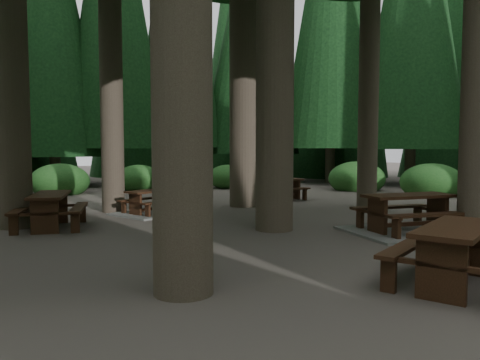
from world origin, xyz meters
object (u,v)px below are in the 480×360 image
picnic_table_a (408,219)px  picnic_table_b (50,205)px  picnic_table_e (456,246)px  picnic_table_c (154,206)px  picnic_table_d (280,186)px

picnic_table_a → picnic_table_b: size_ratio=1.30×
picnic_table_b → picnic_table_e: (3.92, -7.52, 0.01)m
picnic_table_e → picnic_table_c: bearing=74.6°
picnic_table_e → picnic_table_a: bearing=25.7°
picnic_table_d → picnic_table_c: bearing=-165.9°
picnic_table_c → picnic_table_d: 5.23m
picnic_table_a → picnic_table_d: bearing=90.9°
picnic_table_a → picnic_table_e: bearing=-119.4°
picnic_table_a → picnic_table_e: size_ratio=1.22×
picnic_table_a → picnic_table_c: 6.68m
picnic_table_c → picnic_table_e: picnic_table_e is taller
picnic_table_a → picnic_table_b: (-6.58, 4.53, 0.24)m
picnic_table_a → picnic_table_d: picnic_table_a is taller
picnic_table_c → picnic_table_e: size_ratio=1.03×
picnic_table_d → picnic_table_e: (-4.00, -9.68, 0.06)m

